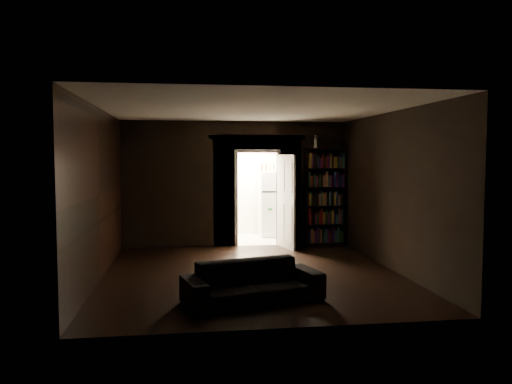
# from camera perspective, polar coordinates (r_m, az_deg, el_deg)

# --- Properties ---
(ground) EXTENTS (5.50, 5.50, 0.00)m
(ground) POSITION_cam_1_polar(r_m,az_deg,el_deg) (8.66, -0.49, -9.34)
(ground) COLOR black
(ground) RESTS_ON ground
(room_walls) EXTENTS (5.02, 5.61, 2.84)m
(room_walls) POSITION_cam_1_polar(r_m,az_deg,el_deg) (9.49, -1.41, 2.10)
(room_walls) COLOR black
(room_walls) RESTS_ON ground
(kitchen_alcove) EXTENTS (2.20, 1.80, 2.60)m
(kitchen_alcove) POSITION_cam_1_polar(r_m,az_deg,el_deg) (12.35, -0.57, 0.34)
(kitchen_alcove) COLOR beige
(kitchen_alcove) RESTS_ON ground
(sofa) EXTENTS (2.05, 1.28, 0.73)m
(sofa) POSITION_cam_1_polar(r_m,az_deg,el_deg) (6.97, -0.35, -9.53)
(sofa) COLOR black
(sofa) RESTS_ON ground
(bookshelf) EXTENTS (0.95, 0.55, 2.20)m
(bookshelf) POSITION_cam_1_polar(r_m,az_deg,el_deg) (11.37, 7.82, -0.56)
(bookshelf) COLOR black
(bookshelf) RESTS_ON ground
(refrigerator) EXTENTS (0.87, 0.83, 1.65)m
(refrigerator) POSITION_cam_1_polar(r_m,az_deg,el_deg) (12.63, 2.03, -1.33)
(refrigerator) COLOR white
(refrigerator) RESTS_ON ground
(door) EXTENTS (0.25, 0.84, 2.05)m
(door) POSITION_cam_1_polar(r_m,az_deg,el_deg) (10.93, 3.46, -1.11)
(door) COLOR silver
(door) RESTS_ON ground
(figurine) EXTENTS (0.10, 0.10, 0.29)m
(figurine) POSITION_cam_1_polar(r_m,az_deg,el_deg) (11.25, 6.82, 5.74)
(figurine) COLOR white
(figurine) RESTS_ON bookshelf
(bottles) EXTENTS (0.62, 0.14, 0.25)m
(bottles) POSITION_cam_1_polar(r_m,az_deg,el_deg) (12.57, 1.82, 2.98)
(bottles) COLOR black
(bottles) RESTS_ON refrigerator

